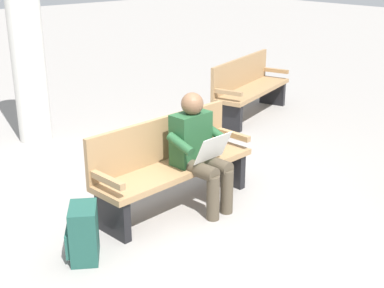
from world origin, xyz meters
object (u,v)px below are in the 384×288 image
bench_far (248,87)px  support_pillar (24,15)px  backpack (83,233)px  bench_near (171,163)px  person_seated (199,149)px

bench_far → support_pillar: size_ratio=0.55×
bench_far → backpack: bearing=8.3°
bench_near → backpack: size_ratio=3.81×
backpack → support_pillar: bearing=-109.1°
person_seated → bench_far: bearing=-149.7°
backpack → bench_far: bench_far is taller
person_seated → backpack: 1.43m
support_pillar → bench_far: bearing=159.4°
bench_near → backpack: 1.25m
person_seated → backpack: person_seated is taller
bench_far → support_pillar: 3.47m
support_pillar → backpack: bearing=70.9°
backpack → bench_far: bearing=-154.7°
person_seated → support_pillar: support_pillar is taller
bench_near → bench_far: 3.33m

